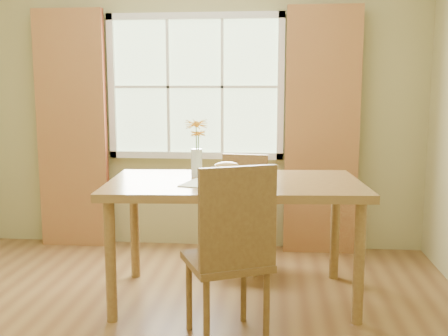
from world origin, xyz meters
TOP-DOWN VIEW (x-y plane):
  - room at (0.00, 0.00)m, footprint 4.24×3.84m
  - window at (0.00, 1.87)m, footprint 1.62×0.06m
  - curtain_left at (-1.15, 1.78)m, footprint 0.65×0.08m
  - curtain_right at (1.15, 1.78)m, footprint 0.65×0.08m
  - dining_table at (0.46, 0.64)m, footprint 1.82×1.11m
  - chair_near at (0.50, -0.06)m, footprint 0.59×0.59m
  - chair_far at (0.47, 1.34)m, footprint 0.44×0.44m
  - placemat at (0.36, 0.49)m, footprint 0.52×0.43m
  - plate at (0.38, 0.54)m, footprint 0.34×0.34m
  - croissant_sandwich at (0.41, 0.53)m, footprint 0.21×0.18m
  - water_glass at (0.67, 0.56)m, footprint 0.07×0.07m
  - flower_vase at (0.17, 0.80)m, footprint 0.17×0.17m

SIDE VIEW (x-z plane):
  - chair_far at x=0.47m, z-range 0.04..0.98m
  - chair_near at x=0.50m, z-range 0.05..1.13m
  - dining_table at x=0.46m, z-range 0.34..1.19m
  - placemat at x=0.36m, z-range 0.85..0.86m
  - plate at x=0.38m, z-range 0.86..0.87m
  - water_glass at x=0.67m, z-range 0.85..0.96m
  - croissant_sandwich at x=0.41m, z-range 0.87..1.00m
  - curtain_left at x=-1.15m, z-range 0.00..2.20m
  - curtain_right at x=1.15m, z-range 0.00..2.20m
  - flower_vase at x=0.17m, z-range 0.89..1.31m
  - room at x=0.00m, z-range -0.02..2.72m
  - window at x=0.00m, z-range 0.84..2.16m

